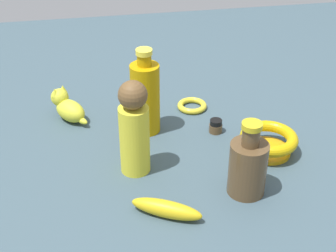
{
  "coord_description": "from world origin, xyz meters",
  "views": [
    {
      "loc": [
        -0.18,
        -1.01,
        0.72
      ],
      "look_at": [
        0.0,
        0.0,
        0.08
      ],
      "focal_mm": 53.99,
      "sensor_mm": 36.0,
      "label": 1
    }
  ],
  "objects_px": {
    "nail_polish_jar": "(216,126)",
    "bangle": "(192,106)",
    "cat_figurine": "(68,107)",
    "bottle_tall": "(145,97)",
    "person_figure_adult": "(134,129)",
    "bowl": "(269,141)",
    "banana": "(167,209)",
    "bottle_short": "(248,166)"
  },
  "relations": [
    {
      "from": "nail_polish_jar",
      "to": "bangle",
      "type": "relative_size",
      "value": 0.43
    },
    {
      "from": "banana",
      "to": "bowl",
      "type": "distance_m",
      "value": 0.34
    },
    {
      "from": "bangle",
      "to": "bottle_tall",
      "type": "relative_size",
      "value": 0.36
    },
    {
      "from": "banana",
      "to": "bottle_short",
      "type": "bearing_deg",
      "value": -136.94
    },
    {
      "from": "cat_figurine",
      "to": "bottle_short",
      "type": "bearing_deg",
      "value": -45.19
    },
    {
      "from": "bottle_short",
      "to": "bangle",
      "type": "xyz_separation_m",
      "value": [
        -0.04,
        0.38,
        -0.06
      ]
    },
    {
      "from": "bangle",
      "to": "person_figure_adult",
      "type": "bearing_deg",
      "value": -126.74
    },
    {
      "from": "nail_polish_jar",
      "to": "bowl",
      "type": "relative_size",
      "value": 0.25
    },
    {
      "from": "person_figure_adult",
      "to": "banana",
      "type": "height_order",
      "value": "person_figure_adult"
    },
    {
      "from": "person_figure_adult",
      "to": "bowl",
      "type": "distance_m",
      "value": 0.34
    },
    {
      "from": "cat_figurine",
      "to": "bottle_tall",
      "type": "bearing_deg",
      "value": -25.25
    },
    {
      "from": "bottle_tall",
      "to": "person_figure_adult",
      "type": "bearing_deg",
      "value": -106.04
    },
    {
      "from": "banana",
      "to": "bowl",
      "type": "relative_size",
      "value": 1.08
    },
    {
      "from": "bangle",
      "to": "banana",
      "type": "relative_size",
      "value": 0.54
    },
    {
      "from": "nail_polish_jar",
      "to": "bowl",
      "type": "bearing_deg",
      "value": -47.97
    },
    {
      "from": "bangle",
      "to": "banana",
      "type": "xyz_separation_m",
      "value": [
        -0.15,
        -0.43,
        0.01
      ]
    },
    {
      "from": "cat_figurine",
      "to": "person_figure_adult",
      "type": "bearing_deg",
      "value": -59.91
    },
    {
      "from": "cat_figurine",
      "to": "bowl",
      "type": "distance_m",
      "value": 0.54
    },
    {
      "from": "nail_polish_jar",
      "to": "cat_figurine",
      "type": "height_order",
      "value": "cat_figurine"
    },
    {
      "from": "bangle",
      "to": "banana",
      "type": "distance_m",
      "value": 0.45
    },
    {
      "from": "person_figure_adult",
      "to": "cat_figurine",
      "type": "relative_size",
      "value": 1.99
    },
    {
      "from": "person_figure_adult",
      "to": "bottle_tall",
      "type": "relative_size",
      "value": 1.01
    },
    {
      "from": "cat_figurine",
      "to": "bottle_tall",
      "type": "relative_size",
      "value": 0.51
    },
    {
      "from": "bottle_short",
      "to": "bangle",
      "type": "height_order",
      "value": "bottle_short"
    },
    {
      "from": "nail_polish_jar",
      "to": "bottle_short",
      "type": "xyz_separation_m",
      "value": [
        0.0,
        -0.25,
        0.05
      ]
    },
    {
      "from": "nail_polish_jar",
      "to": "bottle_tall",
      "type": "bearing_deg",
      "value": 166.7
    },
    {
      "from": "nail_polish_jar",
      "to": "bowl",
      "type": "xyz_separation_m",
      "value": [
        0.1,
        -0.11,
        0.02
      ]
    },
    {
      "from": "bottle_tall",
      "to": "bangle",
      "type": "bearing_deg",
      "value": 32.0
    },
    {
      "from": "person_figure_adult",
      "to": "cat_figurine",
      "type": "distance_m",
      "value": 0.31
    },
    {
      "from": "person_figure_adult",
      "to": "nail_polish_jar",
      "type": "height_order",
      "value": "person_figure_adult"
    },
    {
      "from": "person_figure_adult",
      "to": "banana",
      "type": "xyz_separation_m",
      "value": [
        0.04,
        -0.17,
        -0.09
      ]
    },
    {
      "from": "banana",
      "to": "cat_figurine",
      "type": "relative_size",
      "value": 1.32
    },
    {
      "from": "person_figure_adult",
      "to": "bowl",
      "type": "height_order",
      "value": "person_figure_adult"
    },
    {
      "from": "bottle_short",
      "to": "banana",
      "type": "xyz_separation_m",
      "value": [
        -0.19,
        -0.05,
        -0.05
      ]
    },
    {
      "from": "bottle_short",
      "to": "cat_figurine",
      "type": "relative_size",
      "value": 1.52
    },
    {
      "from": "bottle_short",
      "to": "banana",
      "type": "distance_m",
      "value": 0.2
    },
    {
      "from": "nail_polish_jar",
      "to": "bowl",
      "type": "distance_m",
      "value": 0.15
    },
    {
      "from": "banana",
      "to": "bottle_tall",
      "type": "bearing_deg",
      "value": -62.45
    },
    {
      "from": "person_figure_adult",
      "to": "bottle_tall",
      "type": "xyz_separation_m",
      "value": [
        0.05,
        0.17,
        -0.01
      ]
    },
    {
      "from": "cat_figurine",
      "to": "bowl",
      "type": "xyz_separation_m",
      "value": [
        0.48,
        -0.25,
        -0.0
      ]
    },
    {
      "from": "bangle",
      "to": "bowl",
      "type": "relative_size",
      "value": 0.59
    },
    {
      "from": "nail_polish_jar",
      "to": "banana",
      "type": "relative_size",
      "value": 0.23
    }
  ]
}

